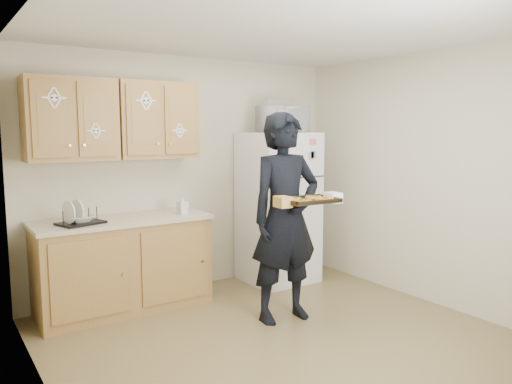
% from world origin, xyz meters
% --- Properties ---
extents(floor, '(3.60, 3.60, 0.00)m').
position_xyz_m(floor, '(0.00, 0.00, 0.00)').
color(floor, brown).
rests_on(floor, ground).
extents(ceiling, '(3.60, 3.60, 0.00)m').
position_xyz_m(ceiling, '(0.00, 0.00, 2.50)').
color(ceiling, silver).
rests_on(ceiling, wall_back).
extents(wall_back, '(3.60, 0.04, 2.50)m').
position_xyz_m(wall_back, '(0.00, 1.80, 1.25)').
color(wall_back, beige).
rests_on(wall_back, floor).
extents(wall_front, '(3.60, 0.04, 2.50)m').
position_xyz_m(wall_front, '(0.00, -1.80, 1.25)').
color(wall_front, beige).
rests_on(wall_front, floor).
extents(wall_left, '(0.04, 3.60, 2.50)m').
position_xyz_m(wall_left, '(-1.80, 0.00, 1.25)').
color(wall_left, beige).
rests_on(wall_left, floor).
extents(wall_right, '(0.04, 3.60, 2.50)m').
position_xyz_m(wall_right, '(1.80, 0.00, 1.25)').
color(wall_right, beige).
rests_on(wall_right, floor).
extents(refrigerator, '(0.75, 0.70, 1.70)m').
position_xyz_m(refrigerator, '(0.95, 1.43, 0.85)').
color(refrigerator, white).
rests_on(refrigerator, floor).
extents(base_cabinet, '(1.60, 0.60, 0.86)m').
position_xyz_m(base_cabinet, '(-0.85, 1.48, 0.43)').
color(base_cabinet, brown).
rests_on(base_cabinet, floor).
extents(countertop, '(1.64, 0.64, 0.04)m').
position_xyz_m(countertop, '(-0.85, 1.48, 0.88)').
color(countertop, '#BBB290').
rests_on(countertop, base_cabinet).
extents(upper_cab_left, '(0.80, 0.33, 0.75)m').
position_xyz_m(upper_cab_left, '(-1.25, 1.61, 1.83)').
color(upper_cab_left, brown).
rests_on(upper_cab_left, wall_back).
extents(upper_cab_right, '(0.80, 0.33, 0.75)m').
position_xyz_m(upper_cab_right, '(-0.43, 1.61, 1.83)').
color(upper_cab_right, brown).
rests_on(upper_cab_right, wall_back).
extents(cereal_box, '(0.20, 0.07, 0.32)m').
position_xyz_m(cereal_box, '(1.47, 1.67, 0.16)').
color(cereal_box, '#BF8943').
rests_on(cereal_box, floor).
extents(person, '(0.72, 0.50, 1.89)m').
position_xyz_m(person, '(0.30, 0.43, 0.95)').
color(person, black).
rests_on(person, floor).
extents(baking_tray, '(0.49, 0.37, 0.04)m').
position_xyz_m(baking_tray, '(0.32, 0.14, 1.13)').
color(baking_tray, black).
rests_on(baking_tray, person).
extents(pizza_front_left, '(0.15, 0.15, 0.02)m').
position_xyz_m(pizza_front_left, '(0.21, 0.07, 1.15)').
color(pizza_front_left, orange).
rests_on(pizza_front_left, baking_tray).
extents(pizza_front_right, '(0.15, 0.15, 0.02)m').
position_xyz_m(pizza_front_right, '(0.42, 0.05, 1.15)').
color(pizza_front_right, orange).
rests_on(pizza_front_right, baking_tray).
extents(pizza_back_left, '(0.15, 0.15, 0.02)m').
position_xyz_m(pizza_back_left, '(0.22, 0.22, 1.15)').
color(pizza_back_left, orange).
rests_on(pizza_back_left, baking_tray).
extents(pizza_back_right, '(0.15, 0.15, 0.02)m').
position_xyz_m(pizza_back_right, '(0.44, 0.20, 1.15)').
color(pizza_back_right, orange).
rests_on(pizza_back_right, baking_tray).
extents(microwave, '(0.57, 0.44, 0.29)m').
position_xyz_m(microwave, '(0.97, 1.38, 1.84)').
color(microwave, white).
rests_on(microwave, refrigerator).
extents(foil_pan, '(0.34, 0.26, 0.07)m').
position_xyz_m(foil_pan, '(0.90, 1.41, 2.02)').
color(foil_pan, silver).
rests_on(foil_pan, microwave).
extents(dish_rack, '(0.43, 0.37, 0.15)m').
position_xyz_m(dish_rack, '(-1.26, 1.39, 0.97)').
color(dish_rack, black).
rests_on(dish_rack, countertop).
extents(bowl, '(0.26, 0.26, 0.06)m').
position_xyz_m(bowl, '(-1.25, 1.39, 0.95)').
color(bowl, white).
rests_on(bowl, dish_rack).
extents(soap_bottle, '(0.10, 0.10, 0.19)m').
position_xyz_m(soap_bottle, '(-0.27, 1.38, 1.00)').
color(soap_bottle, white).
rests_on(soap_bottle, countertop).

